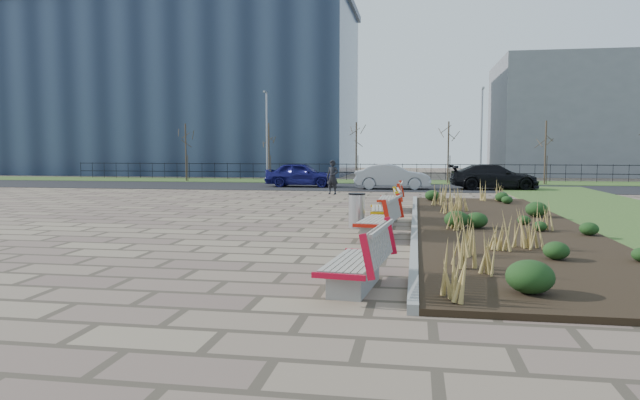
% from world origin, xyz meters
% --- Properties ---
extents(ground, '(120.00, 120.00, 0.00)m').
position_xyz_m(ground, '(0.00, 0.00, 0.00)').
color(ground, '#7B6B55').
rests_on(ground, ground).
extents(planting_bed, '(4.50, 18.00, 0.10)m').
position_xyz_m(planting_bed, '(6.25, 5.00, 0.05)').
color(planting_bed, black).
rests_on(planting_bed, ground).
extents(planting_curb, '(0.16, 18.00, 0.15)m').
position_xyz_m(planting_curb, '(3.92, 5.00, 0.07)').
color(planting_curb, gray).
rests_on(planting_curb, ground).
extents(grass_verge_far, '(80.00, 5.00, 0.04)m').
position_xyz_m(grass_verge_far, '(0.00, 28.00, 0.02)').
color(grass_verge_far, '#33511E').
rests_on(grass_verge_far, ground).
extents(road, '(80.00, 7.00, 0.02)m').
position_xyz_m(road, '(0.00, 22.00, 0.01)').
color(road, black).
rests_on(road, ground).
extents(bench_a, '(1.13, 2.19, 1.00)m').
position_xyz_m(bench_a, '(3.00, -2.66, 0.50)').
color(bench_a, red).
rests_on(bench_a, ground).
extents(bench_b, '(1.16, 2.20, 1.00)m').
position_xyz_m(bench_b, '(3.00, 2.76, 0.50)').
color(bench_b, '#B9180C').
rests_on(bench_b, ground).
extents(bench_c, '(1.05, 2.16, 1.00)m').
position_xyz_m(bench_c, '(3.00, 5.55, 0.50)').
color(bench_c, '#E4AB0C').
rests_on(bench_c, ground).
extents(bench_d, '(0.91, 2.11, 1.00)m').
position_xyz_m(bench_d, '(3.00, 9.39, 0.50)').
color(bench_d, red).
rests_on(bench_d, ground).
extents(litter_bin, '(0.47, 0.47, 0.95)m').
position_xyz_m(litter_bin, '(2.30, 4.49, 0.48)').
color(litter_bin, '#B2B2B7').
rests_on(litter_bin, ground).
extents(pedestrian, '(0.71, 0.57, 1.70)m').
position_xyz_m(pedestrian, '(-0.14, 16.52, 0.85)').
color(pedestrian, black).
rests_on(pedestrian, ground).
extents(car_blue, '(4.25, 1.75, 1.44)m').
position_xyz_m(car_blue, '(-2.77, 21.71, 0.74)').
color(car_blue, navy).
rests_on(car_blue, road).
extents(car_silver, '(4.31, 1.76, 1.39)m').
position_xyz_m(car_silver, '(2.63, 20.64, 0.72)').
color(car_silver, '#999CA0').
rests_on(car_silver, road).
extents(car_black, '(4.95, 2.37, 1.39)m').
position_xyz_m(car_black, '(8.21, 21.21, 0.72)').
color(car_black, black).
rests_on(car_black, road).
extents(tree_a, '(1.40, 1.40, 4.00)m').
position_xyz_m(tree_a, '(-12.00, 26.50, 2.04)').
color(tree_a, '#4C3D2D').
rests_on(tree_a, grass_verge_far).
extents(tree_b, '(1.40, 1.40, 4.00)m').
position_xyz_m(tree_b, '(-6.00, 26.50, 2.04)').
color(tree_b, '#4C3D2D').
rests_on(tree_b, grass_verge_far).
extents(tree_c, '(1.40, 1.40, 4.00)m').
position_xyz_m(tree_c, '(0.00, 26.50, 2.04)').
color(tree_c, '#4C3D2D').
rests_on(tree_c, grass_verge_far).
extents(tree_d, '(1.40, 1.40, 4.00)m').
position_xyz_m(tree_d, '(6.00, 26.50, 2.04)').
color(tree_d, '#4C3D2D').
rests_on(tree_d, grass_verge_far).
extents(tree_e, '(1.40, 1.40, 4.00)m').
position_xyz_m(tree_e, '(12.00, 26.50, 2.04)').
color(tree_e, '#4C3D2D').
rests_on(tree_e, grass_verge_far).
extents(lamp_west, '(0.24, 0.60, 6.00)m').
position_xyz_m(lamp_west, '(-6.00, 26.00, 3.04)').
color(lamp_west, gray).
rests_on(lamp_west, grass_verge_far).
extents(lamp_east, '(0.24, 0.60, 6.00)m').
position_xyz_m(lamp_east, '(8.00, 26.00, 3.04)').
color(lamp_east, gray).
rests_on(lamp_east, grass_verge_far).
extents(railing_fence, '(44.00, 0.10, 1.20)m').
position_xyz_m(railing_fence, '(0.00, 29.50, 0.64)').
color(railing_fence, black).
rests_on(railing_fence, grass_verge_far).
extents(building_glass, '(40.00, 14.00, 15.00)m').
position_xyz_m(building_glass, '(-22.00, 40.00, 7.50)').
color(building_glass, '#192338').
rests_on(building_glass, ground).
extents(building_grey, '(18.00, 12.00, 10.00)m').
position_xyz_m(building_grey, '(20.00, 42.00, 5.00)').
color(building_grey, slate).
rests_on(building_grey, ground).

